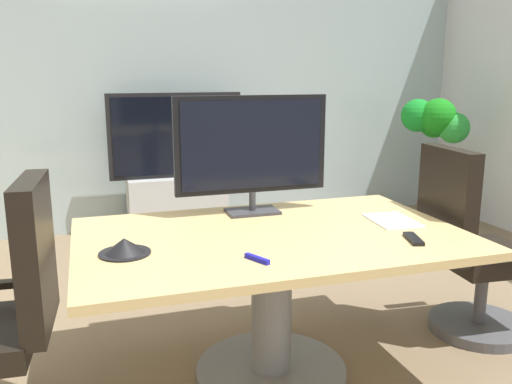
# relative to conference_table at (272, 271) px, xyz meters

# --- Properties ---
(ground_plane) EXTENTS (6.85, 6.85, 0.00)m
(ground_plane) POSITION_rel_conference_table_xyz_m (0.13, -0.06, -0.54)
(ground_plane) COLOR #7A664C
(wall_back_glass_partition) EXTENTS (5.80, 0.10, 2.70)m
(wall_back_glass_partition) POSITION_rel_conference_table_xyz_m (0.13, 2.87, 0.81)
(wall_back_glass_partition) COLOR #9EB2B7
(wall_back_glass_partition) RESTS_ON ground
(conference_table) EXTENTS (1.83, 1.15, 0.73)m
(conference_table) POSITION_rel_conference_table_xyz_m (0.00, 0.00, 0.00)
(conference_table) COLOR tan
(conference_table) RESTS_ON ground
(office_chair_right) EXTENTS (0.61, 0.59, 1.09)m
(office_chair_right) POSITION_rel_conference_table_xyz_m (1.21, 0.06, -0.08)
(office_chair_right) COLOR #4C4C51
(office_chair_right) RESTS_ON ground
(tv_monitor) EXTENTS (0.84, 0.18, 0.64)m
(tv_monitor) POSITION_rel_conference_table_xyz_m (0.03, 0.41, 0.55)
(tv_monitor) COLOR #333338
(tv_monitor) RESTS_ON conference_table
(wall_display_unit) EXTENTS (1.20, 0.36, 1.31)m
(wall_display_unit) POSITION_rel_conference_table_xyz_m (-0.04, 2.51, -0.10)
(wall_display_unit) COLOR #B7BABC
(wall_display_unit) RESTS_ON ground
(potted_plant) EXTENTS (0.68, 0.60, 1.25)m
(potted_plant) POSITION_rel_conference_table_xyz_m (2.38, 2.03, 0.30)
(potted_plant) COLOR brown
(potted_plant) RESTS_ON ground
(conference_phone) EXTENTS (0.22, 0.22, 0.07)m
(conference_phone) POSITION_rel_conference_table_xyz_m (-0.69, -0.09, 0.22)
(conference_phone) COLOR black
(conference_phone) RESTS_ON conference_table
(remote_control) EXTENTS (0.10, 0.18, 0.02)m
(remote_control) POSITION_rel_conference_table_xyz_m (0.58, -0.30, 0.20)
(remote_control) COLOR black
(remote_control) RESTS_ON conference_table
(whiteboard_marker) EXTENTS (0.08, 0.13, 0.02)m
(whiteboard_marker) POSITION_rel_conference_table_xyz_m (-0.19, -0.35, 0.20)
(whiteboard_marker) COLOR #1919A5
(whiteboard_marker) RESTS_ON conference_table
(paper_notepad) EXTENTS (0.23, 0.32, 0.01)m
(paper_notepad) POSITION_rel_conference_table_xyz_m (0.66, 0.01, 0.20)
(paper_notepad) COLOR white
(paper_notepad) RESTS_ON conference_table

